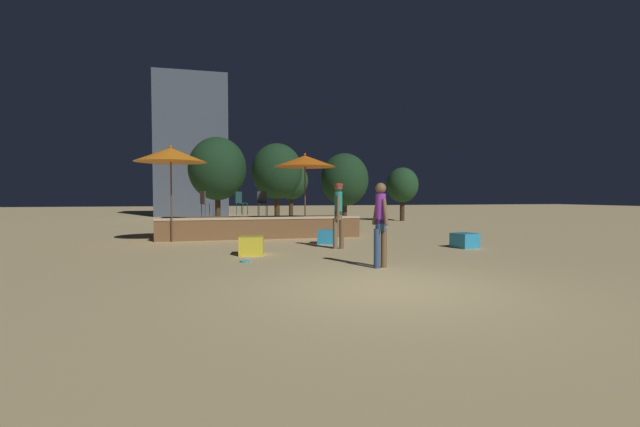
% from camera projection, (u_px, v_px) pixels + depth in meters
% --- Properties ---
extents(ground_plane, '(120.00, 120.00, 0.00)m').
position_uv_depth(ground_plane, '(386.00, 288.00, 6.92)').
color(ground_plane, tan).
extents(wooden_deck, '(7.06, 2.80, 0.77)m').
position_uv_depth(wooden_deck, '(258.00, 227.00, 16.06)').
color(wooden_deck, brown).
rests_on(wooden_deck, ground).
extents(patio_umbrella_0, '(2.23, 2.23, 3.03)m').
position_uv_depth(patio_umbrella_0, '(305.00, 161.00, 15.29)').
color(patio_umbrella_0, brown).
rests_on(patio_umbrella_0, ground).
extents(patio_umbrella_1, '(2.29, 2.29, 3.14)m').
position_uv_depth(patio_umbrella_1, '(171.00, 155.00, 13.82)').
color(patio_umbrella_1, brown).
rests_on(patio_umbrella_1, ground).
extents(cube_seat_0, '(0.70, 0.70, 0.43)m').
position_uv_depth(cube_seat_0, '(327.00, 237.00, 13.43)').
color(cube_seat_0, '#2D9EDB').
rests_on(cube_seat_0, ground).
extents(cube_seat_1, '(0.73, 0.73, 0.42)m').
position_uv_depth(cube_seat_1, '(465.00, 240.00, 12.36)').
color(cube_seat_1, '#2D9EDB').
rests_on(cube_seat_1, ground).
extents(cube_seat_2, '(0.69, 0.69, 0.48)m').
position_uv_depth(cube_seat_2, '(251.00, 246.00, 10.83)').
color(cube_seat_2, yellow).
rests_on(cube_seat_2, ground).
extents(person_0, '(0.30, 0.55, 1.77)m').
position_uv_depth(person_0, '(381.00, 221.00, 8.85)').
color(person_0, '#2D4C7F').
rests_on(person_0, ground).
extents(person_1, '(0.30, 0.55, 1.86)m').
position_uv_depth(person_1, '(338.00, 211.00, 12.08)').
color(person_1, '#72664C').
rests_on(person_1, ground).
extents(bistro_chair_0, '(0.40, 0.40, 0.90)m').
position_uv_depth(bistro_chair_0, '(262.00, 201.00, 15.93)').
color(bistro_chair_0, '#2D3338').
rests_on(bistro_chair_0, wooden_deck).
extents(bistro_chair_1, '(0.46, 0.46, 0.90)m').
position_uv_depth(bistro_chair_1, '(205.00, 201.00, 14.84)').
color(bistro_chair_1, '#47474C').
rests_on(bistro_chair_1, wooden_deck).
extents(bistro_chair_2, '(0.48, 0.48, 0.90)m').
position_uv_depth(bistro_chair_2, '(240.00, 201.00, 16.60)').
color(bistro_chair_2, '#1E4C47').
rests_on(bistro_chair_2, wooden_deck).
extents(frisbee_disc, '(0.24, 0.24, 0.03)m').
position_uv_depth(frisbee_disc, '(245.00, 261.00, 9.67)').
color(frisbee_disc, '#33B2D8').
rests_on(frisbee_disc, ground).
extents(background_tree_0, '(1.90, 1.90, 3.22)m').
position_uv_depth(background_tree_0, '(402.00, 185.00, 25.71)').
color(background_tree_0, '#3D2B1C').
rests_on(background_tree_0, ground).
extents(background_tree_1, '(2.59, 2.59, 3.81)m').
position_uv_depth(background_tree_1, '(345.00, 180.00, 23.16)').
color(background_tree_1, '#3D2B1C').
rests_on(background_tree_1, ground).
extents(background_tree_2, '(2.59, 2.59, 4.19)m').
position_uv_depth(background_tree_2, '(277.00, 171.00, 21.92)').
color(background_tree_2, '#3D2B1C').
rests_on(background_tree_2, ground).
extents(background_tree_3, '(2.27, 2.27, 3.77)m').
position_uv_depth(background_tree_3, '(291.00, 181.00, 28.27)').
color(background_tree_3, '#3D2B1C').
rests_on(background_tree_3, ground).
extents(background_tree_4, '(2.97, 2.97, 4.56)m').
position_uv_depth(background_tree_4, '(217.00, 169.00, 22.20)').
color(background_tree_4, '#3D2B1C').
rests_on(background_tree_4, ground).
extents(distant_building, '(5.28, 4.22, 10.56)m').
position_uv_depth(distant_building, '(192.00, 147.00, 32.90)').
color(distant_building, '#4C5666').
rests_on(distant_building, ground).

